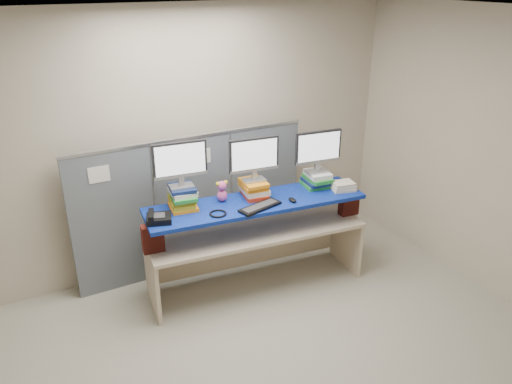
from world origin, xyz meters
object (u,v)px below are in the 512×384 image
monitor_center (254,157)px  blue_board (256,203)px  monitor_left (180,162)px  keyboard (260,207)px  desk (256,241)px  monitor_right (318,149)px  desk_phone (158,218)px

monitor_center → blue_board: bearing=-102.7°
monitor_left → keyboard: (0.65, -0.36, -0.46)m
desk → keyboard: keyboard is taller
monitor_right → desk_phone: 1.77m
monitor_center → keyboard: (-0.08, -0.27, -0.41)m
monitor_center → keyboard: size_ratio=1.10×
desk → monitor_left: 1.16m
keyboard → desk_phone: desk_phone is taller
monitor_right → desk_phone: bearing=-173.6°
desk → desk_phone: (-0.99, 0.04, 0.48)m
blue_board → desk_phone: bearing=-175.7°
monitor_right → monitor_left: bearing=180.0°
desk → blue_board: (-0.00, 0.00, 0.42)m
blue_board → monitor_right: 0.86m
blue_board → desk_phone: size_ratio=7.99×
blue_board → keyboard: bearing=-98.0°
monitor_center → keyboard: 0.50m
monitor_left → desk_phone: (-0.30, -0.16, -0.44)m
blue_board → keyboard: 0.16m
monitor_center → monitor_right: monitor_center is taller
monitor_left → desk_phone: size_ratio=1.85×
desk → keyboard: size_ratio=4.90×
desk → monitor_center: bearing=77.3°
monitor_right → desk: bearing=-170.8°
desk → monitor_right: (0.74, 0.03, 0.86)m
desk → monitor_right: size_ratio=4.45×
monitor_center → monitor_right: (0.70, -0.08, -0.01)m
monitor_left → keyboard: monitor_left is taller
monitor_right → blue_board: bearing=-170.8°
monitor_center → desk: bearing=-102.7°
blue_board → keyboard: (-0.04, -0.15, 0.03)m
desk → monitor_left: monitor_left is taller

